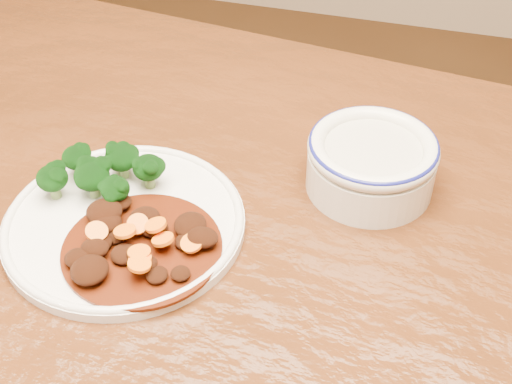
# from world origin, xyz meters

# --- Properties ---
(dining_table) EXTENTS (1.60, 1.08, 0.75)m
(dining_table) POSITION_xyz_m (0.00, 0.00, 0.67)
(dining_table) COLOR #4C230D
(dining_table) RESTS_ON ground
(dinner_plate) EXTENTS (0.25, 0.25, 0.02)m
(dinner_plate) POSITION_xyz_m (-0.13, 0.04, 0.76)
(dinner_plate) COLOR white
(dinner_plate) RESTS_ON dining_table
(broccoli_florets) EXTENTS (0.12, 0.09, 0.04)m
(broccoli_florets) POSITION_xyz_m (-0.16, 0.08, 0.79)
(broccoli_florets) COLOR #77984F
(broccoli_florets) RESTS_ON dinner_plate
(mince_stew) EXTENTS (0.16, 0.16, 0.03)m
(mince_stew) POSITION_xyz_m (-0.10, 0.00, 0.77)
(mince_stew) COLOR #4A1407
(mince_stew) RESTS_ON dinner_plate
(dip_bowl) EXTENTS (0.14, 0.14, 0.06)m
(dip_bowl) POSITION_xyz_m (0.11, 0.17, 0.79)
(dip_bowl) COLOR silver
(dip_bowl) RESTS_ON dining_table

